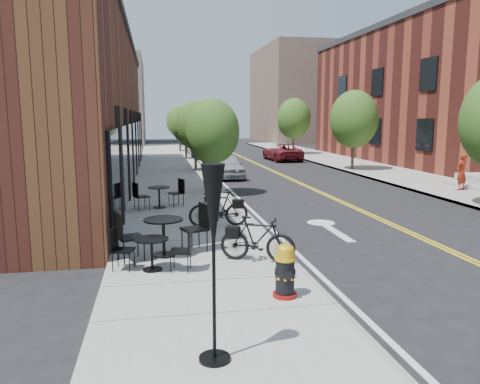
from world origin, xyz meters
TOP-DOWN VIEW (x-y plane):
  - ground at (0.00, 0.00)m, footprint 120.00×120.00m
  - sidewalk_near at (-2.00, 10.00)m, footprint 4.00×70.00m
  - sidewalk_far at (10.00, 10.00)m, footprint 4.00×70.00m
  - building_near at (-6.50, 14.00)m, footprint 5.00×28.00m
  - bg_building_left at (-8.00, 48.00)m, footprint 8.00×14.00m
  - bg_building_right at (16.00, 50.00)m, footprint 10.00×16.00m
  - tree_near_a at (-0.60, 9.00)m, footprint 2.20×2.20m
  - tree_near_b at (-0.60, 17.00)m, footprint 2.30×2.30m
  - tree_near_c at (-0.60, 25.00)m, footprint 2.10×2.10m
  - tree_near_d at (-0.60, 33.00)m, footprint 2.40×2.40m
  - tree_far_b at (8.60, 16.00)m, footprint 2.80×2.80m
  - tree_far_c at (8.60, 28.00)m, footprint 2.80×2.80m
  - fire_hydrant at (-0.80, -2.53)m, footprint 0.51×0.51m
  - bicycle_left at (-1.21, 2.87)m, footprint 1.70×0.49m
  - bicycle_right at (-0.84, -0.51)m, footprint 1.69×1.09m
  - bistro_set_a at (-3.06, -0.68)m, footprint 1.63×0.83m
  - bistro_set_b at (-2.80, 0.29)m, footprint 2.07×1.16m
  - bistro_set_c at (-2.83, 6.01)m, footprint 1.74×1.09m
  - patio_umbrella at (-2.27, -4.44)m, footprint 0.41×0.41m
  - parked_car_a at (0.80, 14.36)m, footprint 1.61×3.78m
  - parked_car_b at (0.80, 19.51)m, footprint 1.94×4.41m
  - parked_car_c at (0.80, 27.63)m, footprint 2.15×4.96m
  - parked_car_far at (6.35, 23.42)m, footprint 2.28×4.53m
  - pedestrian at (9.81, 7.65)m, footprint 0.67×0.57m

SIDE VIEW (x-z plane):
  - ground at x=0.00m, z-range 0.00..0.00m
  - sidewalk_near at x=-2.00m, z-range 0.00..0.12m
  - sidewalk_far at x=10.00m, z-range 0.00..0.12m
  - bistro_set_a at x=-3.06m, z-range 0.12..0.98m
  - fire_hydrant at x=-0.80m, z-range 0.09..1.06m
  - bistro_set_c at x=-2.83m, z-range 0.12..1.05m
  - bicycle_right at x=-0.84m, z-range 0.12..1.11m
  - parked_car_far at x=6.35m, z-range 0.00..1.23m
  - bicycle_left at x=-1.21m, z-range 0.12..1.14m
  - parked_car_a at x=0.80m, z-range 0.00..1.27m
  - bistro_set_b at x=-2.80m, z-range 0.12..1.21m
  - parked_car_b at x=0.80m, z-range 0.00..1.41m
  - parked_car_c at x=0.80m, z-range 0.00..1.42m
  - pedestrian at x=9.81m, z-range 0.12..1.68m
  - patio_umbrella at x=-2.27m, z-range 0.67..3.19m
  - tree_near_c at x=-0.60m, z-range 0.69..4.37m
  - tree_near_a at x=-0.60m, z-range 0.70..4.51m
  - tree_near_b at x=-0.60m, z-range 0.72..4.70m
  - tree_near_d at x=-0.60m, z-range 0.73..4.85m
  - tree_far_b at x=8.60m, z-range 0.75..5.37m
  - tree_far_c at x=8.60m, z-range 0.75..5.37m
  - building_near at x=-6.50m, z-range 0.00..7.00m
  - bg_building_left at x=-8.00m, z-range 0.00..10.00m
  - bg_building_right at x=16.00m, z-range 0.00..12.00m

